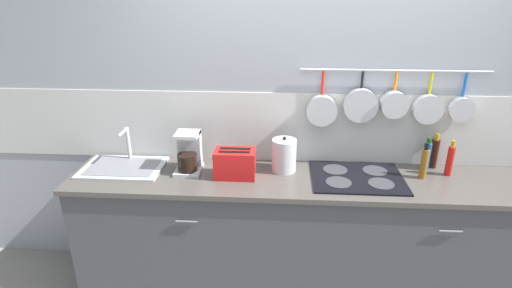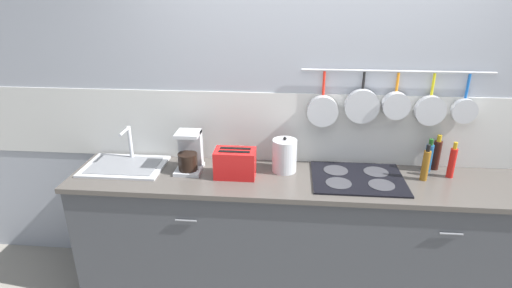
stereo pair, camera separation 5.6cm
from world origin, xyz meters
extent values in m
plane|color=gray|center=(0.00, 0.00, 0.00)|extent=(12.00, 12.00, 0.00)
cube|color=#999EA8|center=(0.00, 0.33, 1.30)|extent=(7.20, 0.06, 2.60)
cube|color=silver|center=(0.00, 0.32, 1.17)|extent=(7.20, 0.07, 0.51)
cylinder|color=#B7BABF|center=(0.52, 0.27, 1.60)|extent=(1.26, 0.02, 0.02)
cylinder|color=red|center=(0.04, 0.27, 1.51)|extent=(0.02, 0.02, 0.16)
cylinder|color=#B7BABF|center=(0.04, 0.24, 1.32)|extent=(0.21, 0.07, 0.21)
cylinder|color=black|center=(0.31, 0.27, 1.53)|extent=(0.02, 0.02, 0.11)
cylinder|color=#B7BABF|center=(0.31, 0.24, 1.36)|extent=(0.23, 0.06, 0.23)
cylinder|color=orange|center=(0.53, 0.27, 1.53)|extent=(0.02, 0.02, 0.13)
cylinder|color=#B7BABF|center=(0.53, 0.24, 1.37)|extent=(0.18, 0.07, 0.18)
cylinder|color=gold|center=(0.76, 0.27, 1.52)|extent=(0.02, 0.02, 0.15)
cylinder|color=#B7BABF|center=(0.76, 0.25, 1.34)|extent=(0.20, 0.05, 0.20)
cylinder|color=#1959B2|center=(0.98, 0.27, 1.51)|extent=(0.02, 0.02, 0.16)
cylinder|color=#B7BABF|center=(0.98, 0.25, 1.34)|extent=(0.17, 0.04, 0.17)
cube|color=#3F4247|center=(0.00, 0.00, 0.44)|extent=(3.30, 0.53, 0.88)
cylinder|color=slate|center=(-0.83, -0.28, 0.72)|extent=(0.14, 0.01, 0.01)
cylinder|color=slate|center=(0.83, -0.28, 0.72)|extent=(0.14, 0.01, 0.01)
cube|color=#4C4742|center=(0.00, 0.00, 0.90)|extent=(3.34, 0.57, 0.03)
cube|color=#B7BABF|center=(-1.35, 0.07, 0.92)|extent=(0.56, 0.39, 0.01)
cube|color=slate|center=(-1.35, 0.07, 0.93)|extent=(0.48, 0.31, 0.00)
cylinder|color=#B7BABF|center=(-1.35, 0.22, 1.04)|extent=(0.03, 0.03, 0.26)
cylinder|color=#B7BABF|center=(-1.35, 0.14, 1.16)|extent=(0.02, 0.16, 0.02)
cube|color=#B7BABF|center=(-0.87, 0.06, 0.93)|extent=(0.18, 0.21, 0.02)
cube|color=#B7BABF|center=(-0.87, 0.12, 1.05)|extent=(0.16, 0.07, 0.28)
cylinder|color=black|center=(-0.87, 0.03, 1.00)|extent=(0.13, 0.13, 0.12)
cube|color=#B7BABF|center=(-0.87, 0.08, 1.18)|extent=(0.16, 0.16, 0.02)
cube|color=red|center=(-0.54, 0.00, 1.01)|extent=(0.28, 0.16, 0.19)
cube|color=black|center=(-0.54, -0.03, 1.11)|extent=(0.21, 0.03, 0.00)
cube|color=black|center=(-0.54, 0.03, 1.11)|extent=(0.21, 0.03, 0.00)
cube|color=black|center=(-0.68, 0.00, 1.05)|extent=(0.02, 0.02, 0.02)
cylinder|color=#B7BABF|center=(-0.21, 0.12, 1.03)|extent=(0.17, 0.17, 0.23)
sphere|color=black|center=(-0.21, 0.12, 1.16)|extent=(0.02, 0.02, 0.02)
cube|color=black|center=(0.29, 0.03, 0.92)|extent=(0.61, 0.48, 0.01)
cylinder|color=#38383D|center=(0.15, -0.07, 0.93)|extent=(0.17, 0.17, 0.00)
cylinder|color=#38383D|center=(0.43, -0.07, 0.93)|extent=(0.17, 0.17, 0.00)
cylinder|color=#38383D|center=(0.15, 0.13, 0.93)|extent=(0.17, 0.17, 0.00)
cylinder|color=#38383D|center=(0.43, 0.13, 0.93)|extent=(0.17, 0.17, 0.00)
cylinder|color=#8C5919|center=(0.73, 0.06, 1.02)|extent=(0.05, 0.05, 0.21)
cylinder|color=black|center=(0.73, 0.06, 1.14)|extent=(0.03, 0.03, 0.05)
cylinder|color=navy|center=(0.79, 0.20, 1.01)|extent=(0.05, 0.05, 0.20)
cylinder|color=#194C19|center=(0.79, 0.20, 1.13)|extent=(0.03, 0.03, 0.04)
cylinder|color=#33140F|center=(0.85, 0.24, 1.02)|extent=(0.06, 0.06, 0.21)
cylinder|color=#B28C19|center=(0.85, 0.24, 1.15)|extent=(0.03, 0.03, 0.05)
cylinder|color=red|center=(0.92, 0.12, 1.02)|extent=(0.05, 0.05, 0.21)
cylinder|color=#B28C19|center=(0.92, 0.12, 1.14)|extent=(0.03, 0.03, 0.05)
camera|label=1|loc=(-0.24, -2.43, 2.14)|focal=28.00mm
camera|label=2|loc=(-0.18, -2.43, 2.14)|focal=28.00mm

